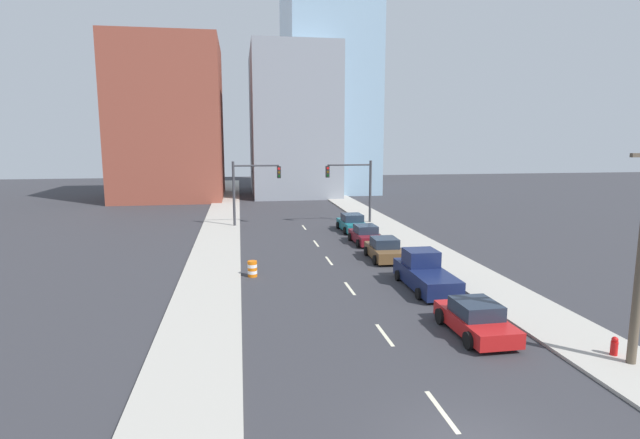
{
  "coord_description": "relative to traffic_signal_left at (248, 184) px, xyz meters",
  "views": [
    {
      "loc": [
        -5.8,
        -11.06,
        8.03
      ],
      "look_at": [
        0.01,
        24.84,
        2.2
      ],
      "focal_mm": 28.0,
      "sensor_mm": 36.0,
      "label": 1
    }
  ],
  "objects": [
    {
      "name": "lane_stripe_at_21m",
      "position": [
        5.06,
        -14.44,
        -3.95
      ],
      "size": [
        0.16,
        2.4,
        0.01
      ],
      "primitive_type": "cube",
      "color": "beige",
      "rests_on": "ground"
    },
    {
      "name": "lane_stripe_at_2m",
      "position": [
        5.06,
        -33.44,
        -3.95
      ],
      "size": [
        0.16,
        2.4,
        0.01
      ],
      "primitive_type": "cube",
      "color": "beige",
      "rests_on": "ground"
    },
    {
      "name": "sedan_brown",
      "position": [
        8.82,
        -14.68,
        -3.27
      ],
      "size": [
        2.23,
        4.29,
        1.5
      ],
      "rotation": [
        0.0,
        0.0,
        -0.03
      ],
      "color": "brown",
      "rests_on": "ground"
    },
    {
      "name": "building_office_center",
      "position": [
        7.18,
        29.16,
        6.51
      ],
      "size": [
        12.0,
        20.0,
        20.92
      ],
      "color": "gray",
      "rests_on": "ground"
    },
    {
      "name": "sidewalk_left",
      "position": [
        -2.55,
        8.76,
        -3.89
      ],
      "size": [
        3.48,
        88.41,
        0.13
      ],
      "color": "#ADA89E",
      "rests_on": "ground"
    },
    {
      "name": "lane_stripe_at_27m",
      "position": [
        5.06,
        -8.72,
        -3.95
      ],
      "size": [
        0.16,
        2.4,
        0.01
      ],
      "primitive_type": "cube",
      "color": "beige",
      "rests_on": "ground"
    },
    {
      "name": "sedan_red",
      "position": [
        8.81,
        -27.98,
        -3.3
      ],
      "size": [
        2.19,
        4.41,
        1.42
      ],
      "rotation": [
        0.0,
        0.0,
        0.01
      ],
      "color": "red",
      "rests_on": "ground"
    },
    {
      "name": "lane_stripe_at_8m",
      "position": [
        5.06,
        -27.46,
        -3.95
      ],
      "size": [
        0.16,
        2.4,
        0.01
      ],
      "primitive_type": "cube",
      "color": "beige",
      "rests_on": "ground"
    },
    {
      "name": "lane_stripe_at_34m",
      "position": [
        5.06,
        -1.41,
        -3.95
      ],
      "size": [
        0.16,
        2.4,
        0.01
      ],
      "primitive_type": "cube",
      "color": "beige",
      "rests_on": "ground"
    },
    {
      "name": "sedan_teal",
      "position": [
        9.03,
        -3.92,
        -3.25
      ],
      "size": [
        2.25,
        4.48,
        1.53
      ],
      "rotation": [
        0.0,
        0.0,
        0.02
      ],
      "color": "#196B75",
      "rests_on": "ground"
    },
    {
      "name": "pickup_truck_navy",
      "position": [
        9.14,
        -21.33,
        -3.15
      ],
      "size": [
        2.3,
        5.68,
        1.98
      ],
      "rotation": [
        0.0,
        0.0,
        -0.01
      ],
      "color": "#141E47",
      "rests_on": "ground"
    },
    {
      "name": "sidewalk_right",
      "position": [
        12.66,
        8.76,
        -3.89
      ],
      "size": [
        3.48,
        88.41,
        0.13
      ],
      "color": "#ADA89E",
      "rests_on": "ground"
    },
    {
      "name": "fire_hydrant",
      "position": [
        12.82,
        -30.98,
        -3.54
      ],
      "size": [
        0.26,
        0.26,
        0.84
      ],
      "color": "red",
      "rests_on": "ground"
    },
    {
      "name": "building_glass_right",
      "position": [
        13.24,
        33.16,
        14.44
      ],
      "size": [
        13.0,
        20.0,
        36.79
      ],
      "color": "#8CADC6",
      "rests_on": "ground"
    },
    {
      "name": "sedan_maroon",
      "position": [
        8.88,
        -9.31,
        -3.29
      ],
      "size": [
        2.14,
        4.25,
        1.45
      ],
      "rotation": [
        0.0,
        0.0,
        0.02
      ],
      "color": "maroon",
      "rests_on": "ground"
    },
    {
      "name": "traffic_signal_right",
      "position": [
        10.4,
        0.0,
        0.0
      ],
      "size": [
        4.48,
        0.35,
        6.07
      ],
      "color": "#38383D",
      "rests_on": "ground"
    },
    {
      "name": "traffic_signal_left",
      "position": [
        0.0,
        0.0,
        0.0
      ],
      "size": [
        4.48,
        0.35,
        6.07
      ],
      "color": "#38383D",
      "rests_on": "ground"
    },
    {
      "name": "traffic_barrel",
      "position": [
        -0.12,
        -17.57,
        -3.48
      ],
      "size": [
        0.56,
        0.56,
        0.95
      ],
      "color": "orange",
      "rests_on": "ground"
    },
    {
      "name": "building_brick_left",
      "position": [
        -10.01,
        25.16,
        6.58
      ],
      "size": [
        14.0,
        16.0,
        21.07
      ],
      "color": "brown",
      "rests_on": "ground"
    },
    {
      "name": "lane_stripe_at_15m",
      "position": [
        5.06,
        -20.82,
        -3.95
      ],
      "size": [
        0.16,
        2.4,
        0.01
      ],
      "primitive_type": "cube",
      "color": "beige",
      "rests_on": "ground"
    }
  ]
}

